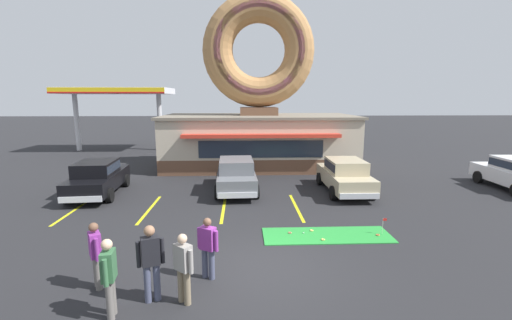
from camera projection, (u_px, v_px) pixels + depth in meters
ground_plane at (261, 267)px, 9.15m from camera, size 160.00×160.00×0.00m
donut_shop_building at (259, 109)px, 22.22m from camera, size 12.30×6.75×10.96m
putting_mat at (327, 235)px, 11.21m from camera, size 4.18×1.40×0.03m
mini_donut_near_left at (312, 230)px, 11.53m from camera, size 0.13×0.13×0.04m
mini_donut_near_right at (378, 235)px, 11.15m from camera, size 0.13×0.13×0.04m
mini_donut_mid_left at (323, 240)px, 10.79m from camera, size 0.13×0.13×0.04m
mini_donut_mid_centre at (290, 233)px, 11.34m from camera, size 0.13×0.13×0.04m
golf_ball at (304, 233)px, 11.31m from camera, size 0.04×0.04×0.04m
putting_flag_pin at (384, 222)px, 11.20m from camera, size 0.13×0.01×0.55m
car_grey at (236, 174)px, 16.43m from camera, size 2.10×4.62×1.60m
car_champagne at (345, 174)px, 16.31m from camera, size 2.00×4.57×1.60m
car_black at (98, 176)px, 15.83m from camera, size 2.21×4.67×1.60m
pedestrian_blue_sweater_man at (96, 252)px, 7.98m from camera, size 0.40×0.53×1.62m
pedestrian_hooded_kid at (183, 265)px, 7.39m from camera, size 0.48×0.43×1.60m
pedestrian_leather_jacket_man at (151, 260)px, 7.43m from camera, size 0.56×0.36×1.76m
pedestrian_clipboard_woman at (109, 274)px, 6.89m from camera, size 0.29×0.59×1.69m
pedestrian_beanie_man at (208, 245)px, 8.42m from camera, size 0.54×0.39×1.57m
trash_bin at (358, 167)px, 19.83m from camera, size 0.57×0.57×0.97m
gas_station_canopy at (116, 93)px, 28.79m from camera, size 9.00×4.46×5.30m
parking_stripe_far_left at (74, 210)px, 13.77m from camera, size 0.12×3.60×0.01m
parking_stripe_left at (150, 209)px, 13.89m from camera, size 0.12×3.60×0.01m
parking_stripe_mid_left at (224, 208)px, 14.01m from camera, size 0.12×3.60×0.01m
parking_stripe_centre at (296, 207)px, 14.13m from camera, size 0.12×3.60×0.01m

